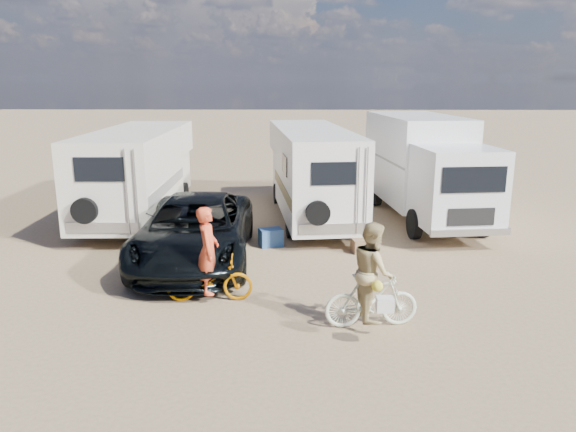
{
  "coord_description": "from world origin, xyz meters",
  "views": [
    {
      "loc": [
        -0.24,
        -10.29,
        4.4
      ],
      "look_at": [
        -0.46,
        2.0,
        1.3
      ],
      "focal_mm": 34.09,
      "sensor_mm": 36.0,
      "label": 1
    }
  ],
  "objects_px": {
    "bike_parked": "(473,214)",
    "crate": "(361,246)",
    "rv_left": "(138,175)",
    "rider_woman": "(372,280)",
    "bike_woman": "(371,300)",
    "box_truck": "(426,170)",
    "rv_main": "(312,174)",
    "rider_man": "(208,259)",
    "dark_suv": "(195,230)",
    "bike_man": "(209,279)",
    "cooler": "(271,237)"
  },
  "relations": [
    {
      "from": "bike_man",
      "to": "bike_woman",
      "type": "xyz_separation_m",
      "value": [
        3.13,
        -1.15,
        0.05
      ]
    },
    {
      "from": "rv_left",
      "to": "bike_woman",
      "type": "relative_size",
      "value": 4.23
    },
    {
      "from": "rv_main",
      "to": "rider_man",
      "type": "distance_m",
      "value": 7.26
    },
    {
      "from": "bike_man",
      "to": "crate",
      "type": "distance_m",
      "value": 4.75
    },
    {
      "from": "crate",
      "to": "rv_left",
      "type": "bearing_deg",
      "value": 152.73
    },
    {
      "from": "bike_woman",
      "to": "bike_parked",
      "type": "relative_size",
      "value": 0.97
    },
    {
      "from": "rv_main",
      "to": "rider_man",
      "type": "height_order",
      "value": "rv_main"
    },
    {
      "from": "bike_woman",
      "to": "rider_man",
      "type": "relative_size",
      "value": 0.96
    },
    {
      "from": "dark_suv",
      "to": "crate",
      "type": "xyz_separation_m",
      "value": [
        4.16,
        0.79,
        -0.62
      ]
    },
    {
      "from": "box_truck",
      "to": "crate",
      "type": "height_order",
      "value": "box_truck"
    },
    {
      "from": "rider_man",
      "to": "rv_left",
      "type": "bearing_deg",
      "value": 21.92
    },
    {
      "from": "bike_woman",
      "to": "rider_man",
      "type": "distance_m",
      "value": 3.35
    },
    {
      "from": "rider_man",
      "to": "rider_woman",
      "type": "bearing_deg",
      "value": -114.37
    },
    {
      "from": "rv_left",
      "to": "bike_man",
      "type": "relative_size",
      "value": 4.13
    },
    {
      "from": "dark_suv",
      "to": "bike_man",
      "type": "distance_m",
      "value": 2.59
    },
    {
      "from": "bike_parked",
      "to": "crate",
      "type": "xyz_separation_m",
      "value": [
        -3.62,
        -2.35,
        -0.29
      ]
    },
    {
      "from": "dark_suv",
      "to": "bike_woman",
      "type": "bearing_deg",
      "value": -45.65
    },
    {
      "from": "dark_suv",
      "to": "rv_main",
      "type": "bearing_deg",
      "value": 53.79
    },
    {
      "from": "rv_left",
      "to": "box_truck",
      "type": "height_order",
      "value": "box_truck"
    },
    {
      "from": "rv_left",
      "to": "bike_parked",
      "type": "distance_m",
      "value": 10.46
    },
    {
      "from": "box_truck",
      "to": "rider_woman",
      "type": "height_order",
      "value": "box_truck"
    },
    {
      "from": "rider_woman",
      "to": "cooler",
      "type": "height_order",
      "value": "rider_woman"
    },
    {
      "from": "bike_parked",
      "to": "cooler",
      "type": "relative_size",
      "value": 2.97
    },
    {
      "from": "bike_man",
      "to": "rider_man",
      "type": "distance_m",
      "value": 0.43
    },
    {
      "from": "rv_left",
      "to": "rider_woman",
      "type": "xyz_separation_m",
      "value": [
        6.42,
        -7.88,
        -0.52
      ]
    },
    {
      "from": "rider_woman",
      "to": "cooler",
      "type": "xyz_separation_m",
      "value": [
        -2.06,
        4.92,
        -0.66
      ]
    },
    {
      "from": "rv_main",
      "to": "dark_suv",
      "type": "bearing_deg",
      "value": -130.94
    },
    {
      "from": "rv_left",
      "to": "rider_woman",
      "type": "relative_size",
      "value": 4.03
    },
    {
      "from": "rv_main",
      "to": "rider_man",
      "type": "bearing_deg",
      "value": -115.15
    },
    {
      "from": "rv_main",
      "to": "bike_parked",
      "type": "xyz_separation_m",
      "value": [
        4.82,
        -1.28,
        -0.97
      ]
    },
    {
      "from": "rider_man",
      "to": "box_truck",
      "type": "bearing_deg",
      "value": -45.06
    },
    {
      "from": "bike_man",
      "to": "crate",
      "type": "xyz_separation_m",
      "value": [
        3.44,
        3.26,
        -0.28
      ]
    },
    {
      "from": "box_truck",
      "to": "bike_woman",
      "type": "height_order",
      "value": "box_truck"
    },
    {
      "from": "bike_parked",
      "to": "rv_main",
      "type": "bearing_deg",
      "value": 114.04
    },
    {
      "from": "cooler",
      "to": "rider_woman",
      "type": "bearing_deg",
      "value": -86.28
    },
    {
      "from": "bike_man",
      "to": "bike_parked",
      "type": "distance_m",
      "value": 9.01
    },
    {
      "from": "rider_man",
      "to": "bike_woman",
      "type": "bearing_deg",
      "value": -114.37
    },
    {
      "from": "cooler",
      "to": "dark_suv",
      "type": "bearing_deg",
      "value": -163.0
    },
    {
      "from": "rv_main",
      "to": "rider_woman",
      "type": "height_order",
      "value": "rv_main"
    },
    {
      "from": "rv_left",
      "to": "box_truck",
      "type": "relative_size",
      "value": 1.03
    },
    {
      "from": "bike_woman",
      "to": "bike_man",
      "type": "bearing_deg",
      "value": 63.01
    },
    {
      "from": "rv_main",
      "to": "cooler",
      "type": "height_order",
      "value": "rv_main"
    },
    {
      "from": "box_truck",
      "to": "rider_woman",
      "type": "bearing_deg",
      "value": -115.51
    },
    {
      "from": "rv_left",
      "to": "rv_main",
      "type": "bearing_deg",
      "value": 0.19
    },
    {
      "from": "rv_main",
      "to": "cooler",
      "type": "distance_m",
      "value": 3.54
    },
    {
      "from": "bike_woman",
      "to": "crate",
      "type": "relative_size",
      "value": 3.91
    },
    {
      "from": "rider_woman",
      "to": "bike_parked",
      "type": "height_order",
      "value": "rider_woman"
    },
    {
      "from": "dark_suv",
      "to": "rider_woman",
      "type": "relative_size",
      "value": 3.19
    },
    {
      "from": "box_truck",
      "to": "rider_woman",
      "type": "distance_m",
      "value": 8.36
    },
    {
      "from": "bike_woman",
      "to": "rider_woman",
      "type": "xyz_separation_m",
      "value": [
        0.0,
        0.0,
        0.38
      ]
    }
  ]
}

